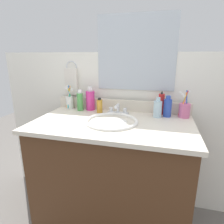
# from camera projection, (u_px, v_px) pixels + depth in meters

# --- Properties ---
(ground_plane) EXTENTS (6.00, 6.00, 0.00)m
(ground_plane) POSITION_uv_depth(u_px,v_px,m) (112.00, 222.00, 1.53)
(ground_plane) COLOR #66605B
(vanity_cabinet) EXTENTS (1.03, 0.56, 0.81)m
(vanity_cabinet) POSITION_uv_depth(u_px,v_px,m) (112.00, 178.00, 1.42)
(vanity_cabinet) COLOR #4C2D19
(vanity_cabinet) RESTS_ON ground_plane
(countertop) EXTENTS (1.08, 0.61, 0.03)m
(countertop) POSITION_uv_depth(u_px,v_px,m) (112.00, 124.00, 1.30)
(countertop) COLOR beige
(countertop) RESTS_ON vanity_cabinet
(backsplash) EXTENTS (1.08, 0.02, 0.09)m
(backsplash) POSITION_uv_depth(u_px,v_px,m) (121.00, 105.00, 1.56)
(backsplash) COLOR beige
(backsplash) RESTS_ON countertop
(back_wall) EXTENTS (2.18, 0.04, 1.30)m
(back_wall) POSITION_uv_depth(u_px,v_px,m) (122.00, 130.00, 1.68)
(back_wall) COLOR white
(back_wall) RESTS_ON ground_plane
(mirror_panel) EXTENTS (0.60, 0.01, 0.56)m
(mirror_panel) POSITION_uv_depth(u_px,v_px,m) (136.00, 53.00, 1.46)
(mirror_panel) COLOR #B2BCC6
(towel_ring) EXTENTS (0.10, 0.01, 0.10)m
(towel_ring) POSITION_uv_depth(u_px,v_px,m) (72.00, 67.00, 1.62)
(towel_ring) COLOR silver
(hand_towel) EXTENTS (0.11, 0.04, 0.22)m
(hand_towel) POSITION_uv_depth(u_px,v_px,m) (72.00, 81.00, 1.63)
(hand_towel) COLOR silver
(sink_basin) EXTENTS (0.36, 0.36, 0.11)m
(sink_basin) POSITION_uv_depth(u_px,v_px,m) (111.00, 126.00, 1.30)
(sink_basin) COLOR white
(sink_basin) RESTS_ON countertop
(faucet) EXTENTS (0.16, 0.10, 0.08)m
(faucet) POSITION_uv_depth(u_px,v_px,m) (118.00, 111.00, 1.47)
(faucet) COLOR silver
(faucet) RESTS_ON countertop
(bottle_oil_amber) EXTENTS (0.05, 0.05, 0.12)m
(bottle_oil_amber) POSITION_uv_depth(u_px,v_px,m) (100.00, 106.00, 1.50)
(bottle_oil_amber) COLOR gold
(bottle_oil_amber) RESTS_ON countertop
(bottle_toner_green) EXTENTS (0.05, 0.05, 0.17)m
(bottle_toner_green) POSITION_uv_depth(u_px,v_px,m) (80.00, 101.00, 1.56)
(bottle_toner_green) COLOR #4C9E4C
(bottle_toner_green) RESTS_ON countertop
(bottle_gel_clear) EXTENTS (0.06, 0.06, 0.15)m
(bottle_gel_clear) POSITION_uv_depth(u_px,v_px,m) (158.00, 109.00, 1.38)
(bottle_gel_clear) COLOR silver
(bottle_gel_clear) RESTS_ON countertop
(bottle_soap_pink) EXTENTS (0.07, 0.07, 0.19)m
(bottle_soap_pink) POSITION_uv_depth(u_px,v_px,m) (90.00, 100.00, 1.57)
(bottle_soap_pink) COLOR #D8338C
(bottle_soap_pink) RESTS_ON countertop
(bottle_shampoo_blue) EXTENTS (0.06, 0.06, 0.16)m
(bottle_shampoo_blue) POSITION_uv_depth(u_px,v_px,m) (168.00, 107.00, 1.40)
(bottle_shampoo_blue) COLOR #2D4CB2
(bottle_shampoo_blue) RESTS_ON countertop
(bottle_spray_red) EXTENTS (0.04, 0.04, 0.18)m
(bottle_spray_red) POSITION_uv_depth(u_px,v_px,m) (161.00, 104.00, 1.45)
(bottle_spray_red) COLOR red
(bottle_spray_red) RESTS_ON countertop
(cup_pink) EXTENTS (0.08, 0.08, 0.20)m
(cup_pink) POSITION_uv_depth(u_px,v_px,m) (184.00, 110.00, 1.38)
(cup_pink) COLOR #D16693
(cup_pink) RESTS_ON countertop
(cup_white_ceramic) EXTENTS (0.06, 0.08, 0.20)m
(cup_white_ceramic) POSITION_uv_depth(u_px,v_px,m) (70.00, 101.00, 1.61)
(cup_white_ceramic) COLOR white
(cup_white_ceramic) RESTS_ON countertop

